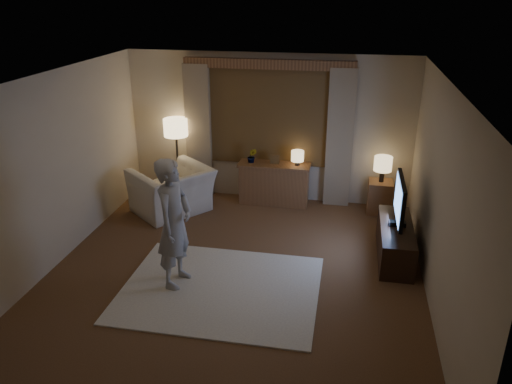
% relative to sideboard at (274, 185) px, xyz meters
% --- Properties ---
extents(room, '(5.04, 5.54, 2.64)m').
position_rel_sideboard_xyz_m(room, '(-0.15, -2.00, 0.98)').
color(room, brown).
rests_on(room, ground).
extents(rug, '(2.50, 2.00, 0.02)m').
position_rel_sideboard_xyz_m(rug, '(-0.24, -2.87, -0.34)').
color(rug, '#F2E9CC').
rests_on(rug, floor).
extents(sideboard, '(1.20, 0.40, 0.70)m').
position_rel_sideboard_xyz_m(sideboard, '(0.00, 0.00, 0.00)').
color(sideboard, brown).
rests_on(sideboard, floor).
extents(picture_frame, '(0.16, 0.02, 0.20)m').
position_rel_sideboard_xyz_m(picture_frame, '(0.00, 0.00, 0.45)').
color(picture_frame, brown).
rests_on(picture_frame, sideboard).
extents(plant, '(0.17, 0.13, 0.30)m').
position_rel_sideboard_xyz_m(plant, '(-0.40, 0.00, 0.50)').
color(plant, '#999999').
rests_on(plant, sideboard).
extents(table_lamp_sideboard, '(0.22, 0.22, 0.30)m').
position_rel_sideboard_xyz_m(table_lamp_sideboard, '(0.40, 0.00, 0.55)').
color(table_lamp_sideboard, black).
rests_on(table_lamp_sideboard, sideboard).
extents(floor_lamp, '(0.42, 0.42, 1.46)m').
position_rel_sideboard_xyz_m(floor_lamp, '(-1.77, 0.00, 0.87)').
color(floor_lamp, black).
rests_on(floor_lamp, floor).
extents(armchair, '(1.57, 1.60, 0.78)m').
position_rel_sideboard_xyz_m(armchair, '(-1.65, -0.72, 0.04)').
color(armchair, beige).
rests_on(armchair, floor).
extents(side_table, '(0.40, 0.40, 0.56)m').
position_rel_sideboard_xyz_m(side_table, '(1.84, -0.05, -0.07)').
color(side_table, brown).
rests_on(side_table, floor).
extents(table_lamp_side, '(0.30, 0.30, 0.44)m').
position_rel_sideboard_xyz_m(table_lamp_side, '(1.84, -0.05, 0.52)').
color(table_lamp_side, black).
rests_on(table_lamp_side, side_table).
extents(tv_stand, '(0.45, 1.40, 0.50)m').
position_rel_sideboard_xyz_m(tv_stand, '(2.00, -1.60, -0.10)').
color(tv_stand, black).
rests_on(tv_stand, floor).
extents(tv, '(0.23, 0.96, 0.69)m').
position_rel_sideboard_xyz_m(tv, '(1.99, -1.60, 0.53)').
color(tv, black).
rests_on(tv, tv_stand).
extents(person, '(0.49, 0.67, 1.70)m').
position_rel_sideboard_xyz_m(person, '(-0.83, -2.83, 0.52)').
color(person, '#B4AFA6').
rests_on(person, rug).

